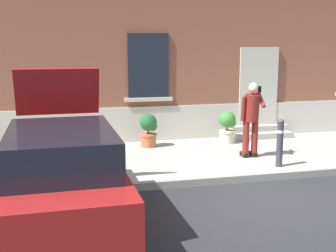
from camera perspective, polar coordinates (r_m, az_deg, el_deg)
name	(u,v)px	position (r m, az deg, el deg)	size (l,w,h in m)	color
ground_plane	(271,197)	(8.31, 13.30, -8.96)	(80.00, 80.00, 0.00)	#232326
sidewalk	(218,156)	(10.74, 6.54, -3.91)	(24.00, 3.60, 0.15)	#99968E
curb_edge	(250,178)	(9.09, 10.62, -6.68)	(24.00, 0.12, 0.15)	gray
building_facade	(190,10)	(12.82, 2.92, 14.90)	(24.00, 1.52, 7.50)	brown
entrance_stoop	(260,132)	(12.79, 11.92, -0.81)	(1.72, 0.64, 0.32)	#9E998E
hatchback_car_red	(62,173)	(6.93, -13.63, -5.96)	(1.86, 4.10, 2.34)	maroon
bollard_near_person	(280,141)	(9.66, 14.39, -1.90)	(0.15, 0.15, 1.04)	#333338
bollard_far_left	(77,152)	(8.55, -11.76, -3.38)	(0.15, 0.15, 1.04)	#333338
person_on_phone	(251,115)	(10.24, 10.83, 1.42)	(0.51, 0.47, 1.75)	maroon
planter_charcoal	(64,133)	(11.08, -13.46, -0.88)	(0.44, 0.44, 0.86)	#2D2D30
planter_terracotta	(149,129)	(11.25, -2.53, -0.44)	(0.44, 0.44, 0.86)	#B25B38
planter_cream	(227,126)	(11.78, 7.76, -0.04)	(0.44, 0.44, 0.86)	beige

